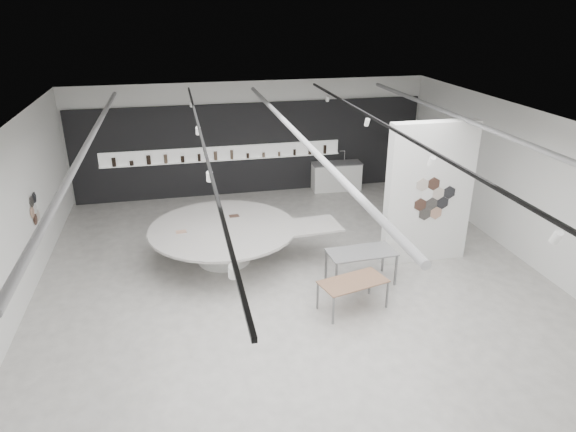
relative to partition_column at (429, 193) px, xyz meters
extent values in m
cube|color=#BAB6AF|center=(-3.50, -1.00, -1.80)|extent=(12.00, 14.00, 0.01)
cube|color=silver|center=(-3.50, -1.00, 2.01)|extent=(12.00, 14.00, 0.01)
cube|color=white|center=(-3.50, 6.01, 0.10)|extent=(12.00, 0.01, 3.80)
cube|color=white|center=(2.50, -1.00, 0.10)|extent=(0.01, 14.00, 3.80)
cylinder|color=#939396|center=(-7.70, -0.50, 1.82)|extent=(0.12, 12.00, 0.12)
cylinder|color=#939396|center=(-3.50, -0.50, 1.82)|extent=(0.12, 12.00, 0.12)
cylinder|color=#939396|center=(0.70, -0.50, 1.82)|extent=(0.12, 12.00, 0.12)
cube|color=black|center=(-5.50, -1.00, 1.90)|extent=(0.05, 13.00, 0.06)
cylinder|color=white|center=(-5.50, -6.00, 1.72)|extent=(0.11, 0.18, 0.21)
cylinder|color=white|center=(-5.50, -2.70, 1.72)|extent=(0.11, 0.18, 0.21)
cylinder|color=white|center=(-5.50, 0.60, 1.72)|extent=(0.11, 0.18, 0.21)
cylinder|color=white|center=(-5.50, 3.90, 1.72)|extent=(0.11, 0.18, 0.21)
cube|color=black|center=(-1.50, -1.00, 1.90)|extent=(0.05, 13.00, 0.06)
cylinder|color=white|center=(-1.50, -6.00, 1.72)|extent=(0.11, 0.18, 0.21)
cylinder|color=white|center=(-1.50, -2.70, 1.72)|extent=(0.11, 0.18, 0.21)
cylinder|color=white|center=(-1.50, 0.60, 1.72)|extent=(0.11, 0.18, 0.21)
cylinder|color=white|center=(-1.50, 3.90, 1.72)|extent=(0.11, 0.18, 0.21)
cylinder|color=#432B21|center=(-9.47, 1.50, -0.45)|extent=(0.03, 0.28, 0.28)
cylinder|color=beige|center=(-9.47, 1.76, -0.45)|extent=(0.03, 0.28, 0.28)
cylinder|color=white|center=(-9.47, 1.63, -0.22)|extent=(0.03, 0.28, 0.28)
cylinder|color=tan|center=(-9.47, 1.37, -0.22)|extent=(0.03, 0.28, 0.28)
cylinder|color=black|center=(-9.47, 1.50, 0.01)|extent=(0.03, 0.28, 0.28)
cylinder|color=black|center=(-9.47, 1.76, 0.01)|extent=(0.03, 0.28, 0.28)
cube|color=black|center=(-3.50, 5.94, -0.25)|extent=(11.80, 0.10, 3.10)
cube|color=white|center=(-4.50, 5.87, -0.32)|extent=(8.00, 0.06, 0.46)
cube|color=white|center=(-4.50, 5.81, -0.54)|extent=(8.00, 0.18, 0.02)
cylinder|color=black|center=(-8.03, 5.81, -0.39)|extent=(0.13, 0.13, 0.29)
cylinder|color=black|center=(-7.49, 5.81, -0.46)|extent=(0.13, 0.13, 0.15)
cylinder|color=black|center=(-6.94, 5.81, -0.38)|extent=(0.14, 0.14, 0.30)
cylinder|color=brown|center=(-6.40, 5.81, -0.39)|extent=(0.12, 0.12, 0.29)
cylinder|color=black|center=(-5.86, 5.81, -0.43)|extent=(0.12, 0.12, 0.21)
cylinder|color=black|center=(-5.31, 5.81, -0.41)|extent=(0.10, 0.10, 0.25)
cylinder|color=brown|center=(-4.77, 5.81, -0.38)|extent=(0.12, 0.12, 0.30)
cylinder|color=brown|center=(-4.23, 5.81, -0.38)|extent=(0.10, 0.10, 0.31)
cylinder|color=black|center=(-3.69, 5.81, -0.45)|extent=(0.09, 0.09, 0.17)
cylinder|color=brown|center=(-3.14, 5.81, -0.45)|extent=(0.10, 0.10, 0.16)
cylinder|color=brown|center=(-2.60, 5.81, -0.46)|extent=(0.09, 0.09, 0.15)
cylinder|color=black|center=(-2.06, 5.81, -0.43)|extent=(0.09, 0.09, 0.21)
cylinder|color=black|center=(-1.51, 5.81, -0.38)|extent=(0.11, 0.11, 0.31)
cylinder|color=black|center=(-0.97, 5.81, -0.39)|extent=(0.11, 0.11, 0.29)
cube|color=white|center=(0.00, 0.00, 0.00)|extent=(2.20, 0.35, 3.60)
cylinder|color=black|center=(0.00, -0.19, -0.20)|extent=(0.34, 0.03, 0.34)
cylinder|color=black|center=(0.30, -0.19, -0.20)|extent=(0.34, 0.03, 0.34)
cylinder|color=#432B21|center=(-0.30, -0.19, -0.20)|extent=(0.34, 0.03, 0.34)
cylinder|color=beige|center=(0.15, -0.19, 0.06)|extent=(0.34, 0.03, 0.34)
cylinder|color=white|center=(-0.15, -0.19, 0.06)|extent=(0.34, 0.03, 0.34)
cylinder|color=tan|center=(0.15, -0.19, -0.46)|extent=(0.34, 0.03, 0.34)
cylinder|color=black|center=(-0.15, -0.19, -0.46)|extent=(0.34, 0.03, 0.34)
cylinder|color=black|center=(0.45, -0.19, 0.06)|extent=(0.34, 0.03, 0.34)
cylinder|color=#432B21|center=(0.00, -0.19, 0.32)|extent=(0.34, 0.03, 0.34)
cylinder|color=beige|center=(-0.30, -0.19, 0.32)|extent=(0.34, 0.03, 0.34)
cylinder|color=white|center=(-5.04, 0.99, -1.36)|extent=(1.44, 1.44, 0.88)
cylinder|color=#ADA9A4|center=(-5.04, 0.99, -0.89)|extent=(3.99, 3.99, 0.06)
cube|color=#ADA9A4|center=(-2.94, 0.63, -0.89)|extent=(1.73, 1.16, 0.06)
cube|color=tan|center=(-6.07, 0.91, -0.85)|extent=(0.27, 0.21, 0.01)
cube|color=#432B21|center=(-4.67, 1.64, -0.85)|extent=(0.27, 0.21, 0.01)
cube|color=brown|center=(-2.55, -1.85, -1.14)|extent=(1.57, 1.06, 0.03)
cube|color=slate|center=(-3.13, -2.33, -1.47)|extent=(0.04, 0.04, 0.65)
cube|color=slate|center=(-3.29, -1.70, -1.47)|extent=(0.04, 0.04, 0.65)
cube|color=slate|center=(-1.81, -1.99, -1.47)|extent=(0.04, 0.04, 0.65)
cube|color=slate|center=(-1.97, -1.36, -1.47)|extent=(0.04, 0.04, 0.65)
cube|color=slate|center=(-1.99, -0.81, -1.01)|extent=(1.61, 0.87, 0.03)
cube|color=slate|center=(-2.72, -1.20, -1.41)|extent=(0.05, 0.05, 0.78)
cube|color=slate|center=(-2.75, -0.50, -1.41)|extent=(0.05, 0.05, 0.78)
cube|color=slate|center=(-1.23, -1.12, -1.41)|extent=(0.05, 0.05, 0.78)
cube|color=slate|center=(-1.27, -0.43, -1.41)|extent=(0.05, 0.05, 0.78)
cube|color=white|center=(-0.60, 5.54, -1.32)|extent=(1.71, 0.69, 0.95)
cube|color=slate|center=(-0.60, 5.54, -0.83)|extent=(1.75, 0.74, 0.03)
cylinder|color=silver|center=(-0.28, 5.68, -0.63)|extent=(0.03, 0.03, 0.38)
cylinder|color=silver|center=(-0.37, 5.69, -0.45)|extent=(0.17, 0.03, 0.03)
camera|label=1|loc=(-5.97, -10.88, 4.42)|focal=32.00mm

